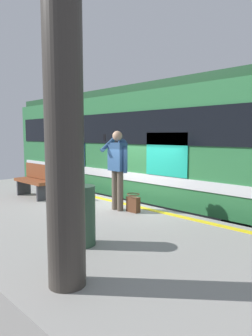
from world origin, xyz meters
The scene contains 11 objects.
ground_plane centered at (0.00, 0.00, 0.00)m, with size 24.59×24.59×0.00m, color #3D3D3F.
platform centered at (0.00, 2.12, 0.56)m, with size 12.02×4.24×1.11m, color gray.
safety_line centered at (0.00, 0.30, 1.12)m, with size 11.78×0.16×0.01m, color yellow.
track_rail_near centered at (0.00, -1.48, 0.08)m, with size 15.62×0.08×0.16m, color slate.
track_rail_far centered at (0.00, -2.91, 0.08)m, with size 15.62×0.08×0.16m, color slate.
train_carriage centered at (1.28, -2.19, 2.58)m, with size 11.62×3.07×4.08m.
passenger centered at (-0.56, 0.84, 2.17)m, with size 0.57×0.55×1.79m.
handbag centered at (-0.93, 0.72, 1.31)m, with size 0.31×0.28×0.41m.
station_column centered at (-2.70, 3.62, 2.74)m, with size 0.42×0.42×3.25m, color #38332D.
bench centered at (2.11, 1.45, 1.60)m, with size 1.41×0.44×0.90m.
trash_bin centered at (-1.78, 2.74, 1.58)m, with size 0.42×0.42×0.93m, color #2D4C38.
Camera 1 is at (-5.52, 5.46, 2.81)m, focal length 32.54 mm.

